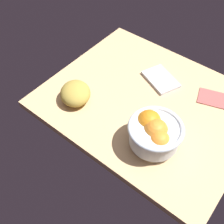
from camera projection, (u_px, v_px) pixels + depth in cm
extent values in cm
cube|color=tan|center=(148.00, 103.00, 111.20)|extent=(80.02, 65.98, 3.00)
cylinder|color=silver|center=(153.00, 142.00, 95.88)|extent=(9.42, 9.42, 2.32)
cylinder|color=silver|center=(155.00, 134.00, 92.18)|extent=(17.06, 17.06, 7.30)
torus|color=silver|center=(156.00, 128.00, 89.37)|extent=(18.66, 18.66, 1.60)
sphere|color=orange|center=(159.00, 141.00, 88.53)|extent=(7.30, 7.30, 7.30)
sphere|color=orange|center=(149.00, 122.00, 93.15)|extent=(8.59, 8.59, 8.59)
sphere|color=orange|center=(155.00, 131.00, 90.81)|extent=(8.04, 8.04, 8.04)
sphere|color=orange|center=(155.00, 131.00, 90.73)|extent=(8.67, 8.67, 8.67)
ellipsoid|color=#B0953D|center=(75.00, 93.00, 107.46)|extent=(17.78, 17.75, 7.38)
cube|color=silver|center=(161.00, 79.00, 116.82)|extent=(17.87, 15.20, 1.35)
cube|color=#AB534F|center=(215.00, 98.00, 110.12)|extent=(14.92, 12.29, 0.87)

